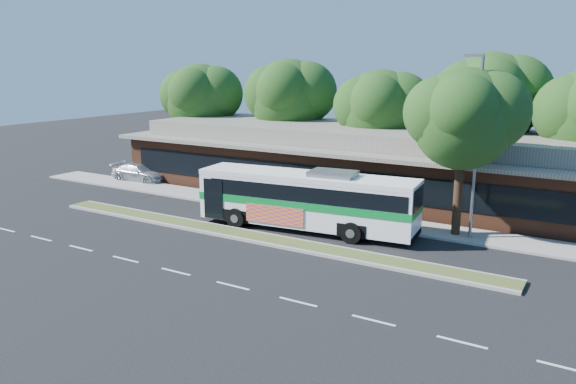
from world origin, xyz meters
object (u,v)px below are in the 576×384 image
object	(u,v)px
transit_bus	(307,196)
sidewalk_tree	(472,117)
lamp_post	(476,142)
sedan	(140,173)

from	to	relation	value
transit_bus	sidewalk_tree	size ratio (longest dim) A/B	1.40
lamp_post	sidewalk_tree	distance (m)	1.29
lamp_post	sidewalk_tree	xyz separation A→B (m)	(-0.37, 0.32, 1.19)
lamp_post	sedan	distance (m)	25.04
transit_bus	sedan	xyz separation A→B (m)	(-16.83, 4.53, -1.17)
lamp_post	transit_bus	bearing A→B (deg)	-160.69
sedan	sidewalk_tree	distance (m)	24.89
transit_bus	sidewalk_tree	distance (m)	9.07
transit_bus	sedan	size ratio (longest dim) A/B	2.60
sedan	sidewalk_tree	bearing A→B (deg)	-97.36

